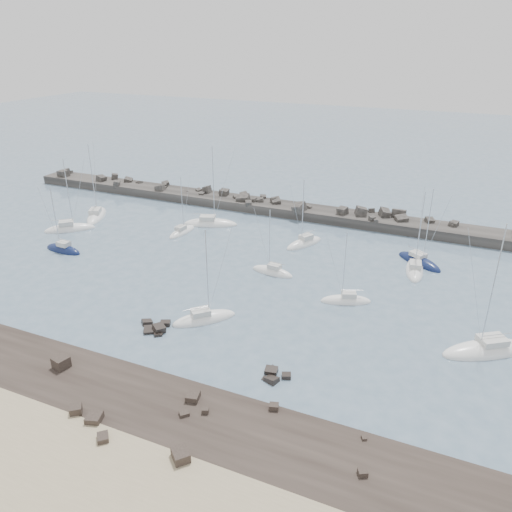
{
  "coord_description": "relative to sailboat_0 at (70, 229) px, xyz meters",
  "views": [
    {
      "loc": [
        29.05,
        -51.75,
        33.41
      ],
      "look_at": [
        1.07,
        12.0,
        2.11
      ],
      "focal_mm": 35.0,
      "sensor_mm": 36.0,
      "label": 1
    }
  ],
  "objects": [
    {
      "name": "sailboat_2",
      "position": [
        5.87,
        -7.89,
        0.0
      ],
      "size": [
        7.4,
        2.76,
        11.81
      ],
      "color": "#101B45",
      "rests_on": "ground"
    },
    {
      "name": "sand_strip",
      "position": [
        37.09,
        -45.16,
        -0.15
      ],
      "size": [
        140.0,
        14.0,
        1.0
      ],
      "primitive_type": "cube",
      "color": "tan",
      "rests_on": "ground"
    },
    {
      "name": "rock_shelf",
      "position": [
        37.08,
        -35.18,
        -0.14
      ],
      "size": [
        140.0,
        12.0,
        1.92
      ],
      "color": "black",
      "rests_on": "ground"
    },
    {
      "name": "breakwater",
      "position": [
        29.39,
        24.85,
        0.15
      ],
      "size": [
        115.0,
        7.51,
        5.02
      ],
      "color": "#2E2C29",
      "rests_on": "ground"
    },
    {
      "name": "rock_cluster_near",
      "position": [
        33.74,
        -22.09,
        -0.05
      ],
      "size": [
        4.4,
        3.82,
        1.7
      ],
      "color": "black",
      "rests_on": "ground"
    },
    {
      "name": "sailboat_9",
      "position": [
        53.55,
        -5.85,
        -0.01
      ],
      "size": [
        7.14,
        4.48,
        10.99
      ],
      "color": "white",
      "rests_on": "ground"
    },
    {
      "name": "sailboat_10",
      "position": [
        60.78,
        7.72,
        -0.01
      ],
      "size": [
        3.78,
        8.72,
        13.41
      ],
      "color": "white",
      "rests_on": "ground"
    },
    {
      "name": "sailboat_7",
      "position": [
        38.21,
        -17.72,
        -0.02
      ],
      "size": [
        7.67,
        7.73,
        13.18
      ],
      "color": "white",
      "rests_on": "ground"
    },
    {
      "name": "sailboat_8",
      "position": [
        61.02,
        11.12,
        -0.01
      ],
      "size": [
        8.35,
        7.09,
        13.36
      ],
      "color": "#101B45",
      "rests_on": "ground"
    },
    {
      "name": "sailboat_11",
      "position": [
        71.15,
        -10.74,
        -0.01
      ],
      "size": [
        10.81,
        8.85,
        16.91
      ],
      "color": "white",
      "rests_on": "ground"
    },
    {
      "name": "sailboat_6",
      "position": [
        41.94,
        10.89,
        -0.0
      ],
      "size": [
        5.76,
        8.12,
        12.67
      ],
      "color": "white",
      "rests_on": "ground"
    },
    {
      "name": "rock_cluster_far",
      "position": [
        50.63,
        -24.76,
        -0.13
      ],
      "size": [
        3.15,
        3.3,
        1.33
      ],
      "color": "black",
      "rests_on": "ground"
    },
    {
      "name": "sailboat_4",
      "position": [
        22.51,
        12.92,
        -0.01
      ],
      "size": [
        10.69,
        6.43,
        16.05
      ],
      "color": "white",
      "rests_on": "ground"
    },
    {
      "name": "sailboat_3",
      "position": [
        19.79,
        7.1,
        -0.02
      ],
      "size": [
        2.8,
        7.15,
        11.14
      ],
      "color": "white",
      "rests_on": "ground"
    },
    {
      "name": "sailboat_5",
      "position": [
        41.1,
        -1.63,
        -0.01
      ],
      "size": [
        6.99,
        2.85,
        10.97
      ],
      "color": "white",
      "rests_on": "ground"
    },
    {
      "name": "sailboat_0",
      "position": [
        0.0,
        0.0,
        0.0
      ],
      "size": [
        8.6,
        7.98,
        14.3
      ],
      "color": "white",
      "rests_on": "ground"
    },
    {
      "name": "ground",
      "position": [
        37.09,
        -13.16,
        -0.15
      ],
      "size": [
        400.0,
        400.0,
        0.0
      ],
      "primitive_type": "plane",
      "color": "slate",
      "rests_on": "ground"
    },
    {
      "name": "sailboat_1",
      "position": [
        -0.22,
        7.67,
        -0.0
      ],
      "size": [
        7.01,
        10.06,
        15.42
      ],
      "color": "white",
      "rests_on": "ground"
    }
  ]
}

